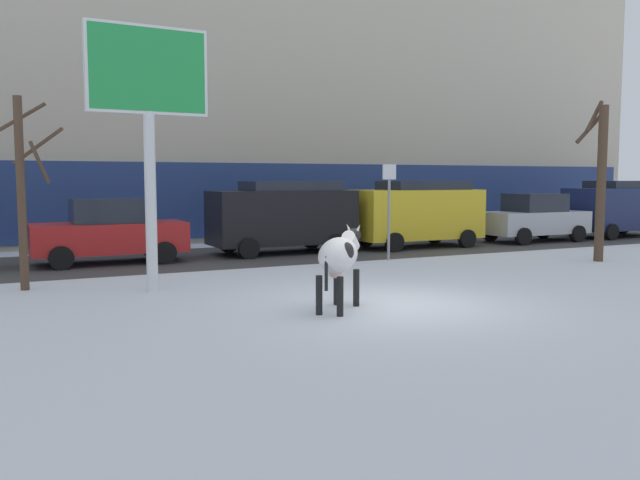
% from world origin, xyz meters
% --- Properties ---
extents(ground_plane, '(120.00, 120.00, 0.00)m').
position_xyz_m(ground_plane, '(0.00, 0.00, 0.00)').
color(ground_plane, white).
extents(road_strip, '(60.00, 5.60, 0.01)m').
position_xyz_m(road_strip, '(0.00, 8.79, 0.00)').
color(road_strip, '#423F3F').
rests_on(road_strip, ground).
extents(building_facade, '(44.00, 6.10, 13.00)m').
position_xyz_m(building_facade, '(0.00, 16.23, 6.48)').
color(building_facade, '#BCB29E').
rests_on(building_facade, ground).
extents(cow_holstein, '(1.65, 1.62, 1.54)m').
position_xyz_m(cow_holstein, '(-1.15, -0.06, 1.00)').
color(cow_holstein, silver).
rests_on(cow_holstein, ground).
extents(billboard, '(2.53, 0.33, 5.56)m').
position_xyz_m(billboard, '(-3.82, 3.48, 4.31)').
color(billboard, silver).
rests_on(billboard, ground).
extents(car_red_sedan, '(4.21, 2.00, 1.84)m').
position_xyz_m(car_red_sedan, '(-3.96, 8.69, 0.91)').
color(car_red_sedan, red).
rests_on(car_red_sedan, ground).
extents(car_black_van, '(4.61, 2.14, 2.32)m').
position_xyz_m(car_black_van, '(1.45, 8.87, 1.24)').
color(car_black_van, black).
rests_on(car_black_van, ground).
extents(car_yellow_van, '(4.61, 2.14, 2.32)m').
position_xyz_m(car_yellow_van, '(6.41, 8.58, 1.24)').
color(car_yellow_van, gold).
rests_on(car_yellow_van, ground).
extents(car_silver_sedan, '(4.21, 2.00, 1.84)m').
position_xyz_m(car_silver_sedan, '(11.62, 8.32, 0.91)').
color(car_silver_sedan, '#B7BABF').
rests_on(car_silver_sedan, ground).
extents(car_navy_van, '(4.61, 2.14, 2.32)m').
position_xyz_m(car_navy_van, '(16.34, 8.43, 1.24)').
color(car_navy_van, '#19234C').
rests_on(car_navy_van, ground).
extents(pedestrian_near_billboard, '(0.36, 0.24, 1.73)m').
position_xyz_m(pedestrian_near_billboard, '(7.93, 12.05, 0.88)').
color(pedestrian_near_billboard, '#282833').
rests_on(pedestrian_near_billboard, ground).
extents(bare_tree_left_lot, '(1.08, 0.76, 4.68)m').
position_xyz_m(bare_tree_left_lot, '(8.97, 3.02, 2.43)').
color(bare_tree_left_lot, '#4C3828').
rests_on(bare_tree_left_lot, ground).
extents(bare_tree_right_lot, '(1.36, 1.53, 4.15)m').
position_xyz_m(bare_tree_right_lot, '(-6.24, 4.87, 2.25)').
color(bare_tree_right_lot, '#4C3828').
rests_on(bare_tree_right_lot, ground).
extents(street_sign, '(0.44, 0.08, 2.82)m').
position_xyz_m(street_sign, '(3.55, 5.83, 1.67)').
color(street_sign, gray).
rests_on(street_sign, ground).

